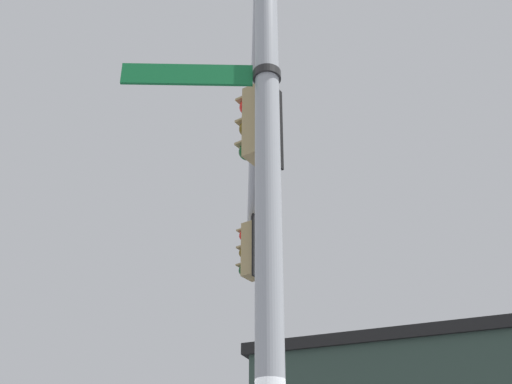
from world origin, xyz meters
The scene contains 5 objects.
signal_pole centered at (0.00, 0.00, 3.94)m, with size 0.21×0.21×7.88m, color #ADB2B7.
mast_arm centered at (2.70, 1.94, 7.01)m, with size 0.22×0.22×6.65m, color #ADB2B7.
traffic_light_nearest_pole centered at (1.78, 1.30, 6.20)m, with size 0.54×0.49×1.31m.
traffic_light_mid_inner centered at (5.04, 3.64, 6.20)m, with size 0.54×0.49×1.31m.
street_name_sign centered at (-0.25, 0.35, 5.18)m, with size 0.90×1.19×0.22m.
Camera 1 is at (-3.73, -2.43, 1.52)m, focal length 44.35 mm.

